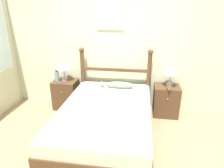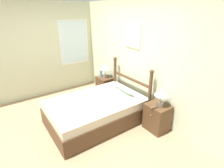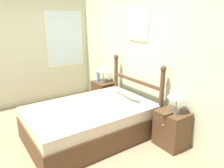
{
  "view_description": "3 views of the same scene",
  "coord_description": "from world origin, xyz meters",
  "px_view_note": "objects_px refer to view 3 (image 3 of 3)",
  "views": [
    {
      "loc": [
        0.48,
        -1.97,
        1.89
      ],
      "look_at": [
        0.02,
        0.96,
        0.76
      ],
      "focal_mm": 32.0,
      "sensor_mm": 36.0,
      "label": 1
    },
    {
      "loc": [
        2.89,
        -1.04,
        2.31
      ],
      "look_at": [
        -0.0,
        1.02,
        0.81
      ],
      "focal_mm": 28.0,
      "sensor_mm": 36.0,
      "label": 2
    },
    {
      "loc": [
        2.88,
        -1.0,
        1.93
      ],
      "look_at": [
        0.02,
        1.01,
        0.85
      ],
      "focal_mm": 35.0,
      "sensor_mm": 36.0,
      "label": 3
    }
  ],
  "objects_px": {
    "table_lamp_left": "(103,69)",
    "bed": "(91,121)",
    "nightstand_left": "(103,94)",
    "nightstand_right": "(172,129)",
    "table_lamp_right": "(177,94)",
    "bottle": "(98,76)",
    "model_boat": "(168,113)",
    "fish_pillow": "(128,95)"
  },
  "relations": [
    {
      "from": "nightstand_right",
      "to": "bed",
      "type": "bearing_deg",
      "value": -137.8
    },
    {
      "from": "fish_pillow",
      "to": "bed",
      "type": "bearing_deg",
      "value": -96.29
    },
    {
      "from": "nightstand_right",
      "to": "model_boat",
      "type": "height_order",
      "value": "model_boat"
    },
    {
      "from": "fish_pillow",
      "to": "nightstand_left",
      "type": "bearing_deg",
      "value": 172.27
    },
    {
      "from": "bed",
      "to": "nightstand_left",
      "type": "xyz_separation_m",
      "value": [
        -0.97,
        0.88,
        0.02
      ]
    },
    {
      "from": "table_lamp_left",
      "to": "table_lamp_right",
      "type": "xyz_separation_m",
      "value": [
        1.97,
        0.0,
        0.0
      ]
    },
    {
      "from": "bed",
      "to": "bottle",
      "type": "height_order",
      "value": "bottle"
    },
    {
      "from": "nightstand_right",
      "to": "model_boat",
      "type": "distance_m",
      "value": 0.33
    },
    {
      "from": "table_lamp_left",
      "to": "model_boat",
      "type": "bearing_deg",
      "value": -3.85
    },
    {
      "from": "nightstand_left",
      "to": "nightstand_right",
      "type": "relative_size",
      "value": 1.0
    },
    {
      "from": "table_lamp_right",
      "to": "model_boat",
      "type": "bearing_deg",
      "value": -99.22
    },
    {
      "from": "bed",
      "to": "table_lamp_left",
      "type": "relative_size",
      "value": 5.34
    },
    {
      "from": "nightstand_left",
      "to": "nightstand_right",
      "type": "bearing_deg",
      "value": 0.0
    },
    {
      "from": "bed",
      "to": "nightstand_left",
      "type": "height_order",
      "value": "nightstand_left"
    },
    {
      "from": "bottle",
      "to": "bed",
      "type": "bearing_deg",
      "value": -36.99
    },
    {
      "from": "nightstand_right",
      "to": "table_lamp_left",
      "type": "bearing_deg",
      "value": 179.78
    },
    {
      "from": "bed",
      "to": "table_lamp_right",
      "type": "distance_m",
      "value": 1.46
    },
    {
      "from": "nightstand_left",
      "to": "model_boat",
      "type": "bearing_deg",
      "value": -3.64
    },
    {
      "from": "nightstand_right",
      "to": "bottle",
      "type": "bearing_deg",
      "value": -178.51
    },
    {
      "from": "nightstand_right",
      "to": "table_lamp_left",
      "type": "relative_size",
      "value": 1.49
    },
    {
      "from": "nightstand_right",
      "to": "table_lamp_right",
      "type": "bearing_deg",
      "value": 17.44
    },
    {
      "from": "nightstand_right",
      "to": "fish_pillow",
      "type": "distance_m",
      "value": 0.95
    },
    {
      "from": "table_lamp_left",
      "to": "table_lamp_right",
      "type": "distance_m",
      "value": 1.97
    },
    {
      "from": "bed",
      "to": "table_lamp_right",
      "type": "relative_size",
      "value": 5.34
    },
    {
      "from": "bed",
      "to": "model_boat",
      "type": "xyz_separation_m",
      "value": [
        0.98,
        0.75,
        0.32
      ]
    },
    {
      "from": "nightstand_right",
      "to": "table_lamp_left",
      "type": "xyz_separation_m",
      "value": [
        -1.94,
        0.01,
        0.57
      ]
    },
    {
      "from": "table_lamp_left",
      "to": "bed",
      "type": "bearing_deg",
      "value": -42.38
    },
    {
      "from": "table_lamp_left",
      "to": "bottle",
      "type": "distance_m",
      "value": 0.23
    },
    {
      "from": "nightstand_right",
      "to": "table_lamp_right",
      "type": "height_order",
      "value": "table_lamp_right"
    },
    {
      "from": "nightstand_right",
      "to": "bottle",
      "type": "distance_m",
      "value": 2.1
    },
    {
      "from": "table_lamp_left",
      "to": "model_boat",
      "type": "distance_m",
      "value": 1.97
    },
    {
      "from": "nightstand_left",
      "to": "table_lamp_left",
      "type": "height_order",
      "value": "table_lamp_left"
    },
    {
      "from": "bottle",
      "to": "fish_pillow",
      "type": "distance_m",
      "value": 1.18
    },
    {
      "from": "table_lamp_right",
      "to": "nightstand_right",
      "type": "bearing_deg",
      "value": -162.56
    },
    {
      "from": "bottle",
      "to": "nightstand_left",
      "type": "bearing_deg",
      "value": 23.12
    },
    {
      "from": "bed",
      "to": "bottle",
      "type": "distance_m",
      "value": 1.43
    },
    {
      "from": "nightstand_right",
      "to": "fish_pillow",
      "type": "bearing_deg",
      "value": -170.88
    },
    {
      "from": "nightstand_right",
      "to": "bottle",
      "type": "xyz_separation_m",
      "value": [
        -2.06,
        -0.05,
        0.39
      ]
    },
    {
      "from": "bed",
      "to": "fish_pillow",
      "type": "height_order",
      "value": "fish_pillow"
    },
    {
      "from": "nightstand_right",
      "to": "table_lamp_right",
      "type": "relative_size",
      "value": 1.49
    },
    {
      "from": "nightstand_left",
      "to": "fish_pillow",
      "type": "relative_size",
      "value": 0.94
    },
    {
      "from": "table_lamp_left",
      "to": "bottle",
      "type": "height_order",
      "value": "table_lamp_left"
    }
  ]
}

